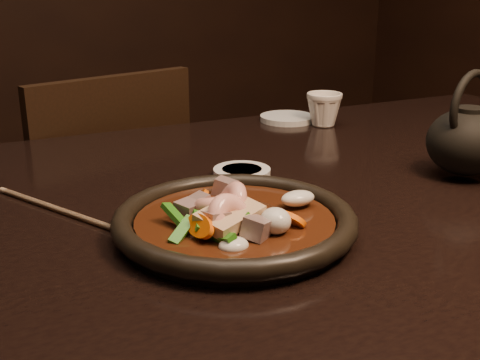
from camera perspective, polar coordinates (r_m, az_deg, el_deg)
name	(u,v)px	position (r m, az deg, el deg)	size (l,w,h in m)	color
table	(285,237)	(0.91, 4.26, -5.38)	(1.60, 0.90, 0.75)	black
chair	(97,231)	(1.49, -13.42, -4.76)	(0.50, 0.50, 0.85)	black
plate	(235,222)	(0.73, -0.50, -4.00)	(0.30, 0.30, 0.03)	black
stirfry	(233,218)	(0.72, -0.68, -3.66)	(0.21, 0.19, 0.07)	#331609
soy_dish	(242,172)	(0.93, 0.18, 0.72)	(0.09, 0.09, 0.01)	silver
saucer_right	(287,118)	(1.30, 4.50, 5.86)	(0.12, 0.12, 0.01)	silver
tea_cup	(324,108)	(1.26, 7.97, 6.75)	(0.07, 0.07, 0.07)	white
chopsticks	(60,210)	(0.83, -16.67, -2.75)	(0.13, 0.24, 0.01)	tan
napkin	(221,201)	(0.83, -1.80, -2.03)	(0.14, 0.14, 0.00)	#AB6979
teapot	(467,138)	(0.98, 20.72, 3.73)	(0.15, 0.12, 0.16)	black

